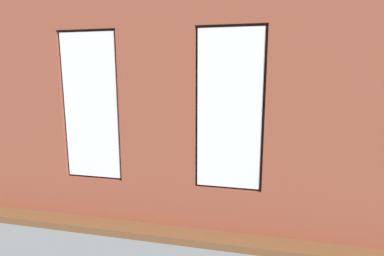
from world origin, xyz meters
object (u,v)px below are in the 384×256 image
object	(u,v)px
potted_plant_near_tv	(86,149)
potted_plant_corner_near_left	(298,127)
tv_flatscreen	(89,124)
potted_plant_by_left_couch	(278,143)
media_console	(90,149)
papasan_chair	(207,132)
potted_plant_beside_window_right	(57,155)
potted_plant_corner_far_left	(336,160)
couch_left	(302,159)
couch_by_window	(151,181)
coffee_table	(191,152)
cup_ceramic	(195,149)
potted_plant_foreground_right	(137,120)
remote_silver	(211,149)
potted_plant_mid_room_small	(243,145)
potted_plant_between_couches	(232,170)
candle_jar	(184,145)

from	to	relation	value
potted_plant_near_tv	potted_plant_corner_near_left	world-z (taller)	potted_plant_corner_near_left
tv_flatscreen	potted_plant_by_left_couch	xyz separation A→B (m)	(-4.43, -1.54, -0.60)
media_console	papasan_chair	xyz separation A→B (m)	(-2.48, -2.03, 0.14)
potted_plant_beside_window_right	potted_plant_corner_far_left	xyz separation A→B (m)	(-4.41, -0.01, 0.18)
couch_left	potted_plant_near_tv	xyz separation A→B (m)	(4.28, 1.12, 0.24)
couch_by_window	coffee_table	xyz separation A→B (m)	(-0.25, -1.89, 0.03)
cup_ceramic	potted_plant_foreground_right	bearing A→B (deg)	-44.64
potted_plant_corner_far_left	cup_ceramic	bearing A→B (deg)	-37.86
couch_left	tv_flatscreen	distance (m)	4.87
couch_by_window	cup_ceramic	distance (m)	1.81
potted_plant_beside_window_right	papasan_chair	bearing A→B (deg)	-115.53
couch_left	coffee_table	distance (m)	2.36
couch_left	potted_plant_corner_far_left	size ratio (longest dim) A/B	1.47
remote_silver	potted_plant_corner_far_left	xyz separation A→B (m)	(-2.08, 2.13, 0.48)
potted_plant_near_tv	potted_plant_mid_room_small	distance (m)	3.68
potted_plant_beside_window_right	potted_plant_by_left_couch	bearing A→B (deg)	-137.73
couch_by_window	tv_flatscreen	distance (m)	2.95
potted_plant_by_left_couch	potted_plant_between_couches	world-z (taller)	potted_plant_between_couches
couch_by_window	potted_plant_by_left_couch	size ratio (longest dim) A/B	3.59
couch_by_window	potted_plant_by_left_couch	xyz separation A→B (m)	(-2.21, -3.40, -0.03)
candle_jar	media_console	world-z (taller)	media_console
candle_jar	potted_plant_mid_room_small	bearing A→B (deg)	-143.10
papasan_chair	potted_plant_near_tv	xyz separation A→B (m)	(1.93, 3.06, 0.14)
couch_left	remote_silver	bearing A→B (deg)	-91.92
potted_plant_beside_window_right	potted_plant_between_couches	distance (m)	2.96
candle_jar	remote_silver	bearing A→B (deg)	-176.16
candle_jar	potted_plant_by_left_couch	xyz separation A→B (m)	(-2.15, -1.41, -0.17)
coffee_table	potted_plant_foreground_right	world-z (taller)	potted_plant_foreground_right
potted_plant_mid_room_small	potted_plant_foreground_right	bearing A→B (deg)	-18.26
potted_plant_corner_far_left	candle_jar	bearing A→B (deg)	-37.70
tv_flatscreen	potted_plant_near_tv	size ratio (longest dim) A/B	1.07
potted_plant_beside_window_right	candle_jar	bearing A→B (deg)	-129.18
couch_by_window	couch_left	size ratio (longest dim) A/B	0.85
tv_flatscreen	potted_plant_between_couches	world-z (taller)	potted_plant_between_couches
coffee_table	tv_flatscreen	xyz separation A→B (m)	(2.48, 0.02, 0.54)
coffee_table	candle_jar	bearing A→B (deg)	-28.25
potted_plant_mid_room_small	potted_plant_by_left_couch	bearing A→B (deg)	-152.50
media_console	coffee_table	bearing A→B (deg)	-179.39
potted_plant_corner_near_left	couch_left	bearing A→B (deg)	85.95
remote_silver	potted_plant_beside_window_right	distance (m)	3.17
potted_plant_near_tv	couch_left	bearing A→B (deg)	-165.39
candle_jar	tv_flatscreen	xyz separation A→B (m)	(2.28, 0.13, 0.43)
potted_plant_foreground_right	potted_plant_mid_room_small	bearing A→B (deg)	161.74
couch_left	potted_plant_foreground_right	bearing A→B (deg)	-113.95
potted_plant_foreground_right	potted_plant_mid_room_small	xyz separation A→B (m)	(-3.25, 1.07, -0.36)
couch_by_window	papasan_chair	xyz separation A→B (m)	(-0.26, -3.89, 0.10)
cup_ceramic	media_console	xyz separation A→B (m)	(2.59, -0.10, -0.17)
tv_flatscreen	potted_plant_corner_far_left	bearing A→B (deg)	158.54
couch_by_window	papasan_chair	distance (m)	3.90
remote_silver	tv_flatscreen	world-z (taller)	tv_flatscreen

